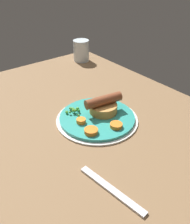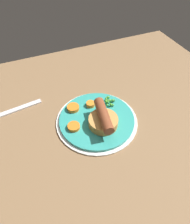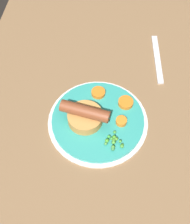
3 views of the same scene
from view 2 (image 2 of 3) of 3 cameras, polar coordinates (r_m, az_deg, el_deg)
dining_table at (r=65.96cm, az=-1.44°, el=-0.83°), size 110.00×80.00×3.00cm
dinner_plate at (r=61.79cm, az=0.51°, el=-2.27°), size 25.09×25.09×1.40cm
sausage_pudding at (r=57.79cm, az=2.41°, el=-2.15°), size 8.67×12.26×5.65cm
pea_pile at (r=65.21cm, az=3.91°, el=3.18°), size 5.44×4.65×1.67cm
carrot_slice_0 at (r=63.69cm, az=-6.28°, el=1.23°), size 4.36×4.36×1.23cm
carrot_slice_1 at (r=58.63cm, az=-6.09°, el=-4.17°), size 4.93×4.93×1.13cm
carrot_slice_2 at (r=64.42cm, az=-1.30°, el=2.28°), size 2.83×2.83×1.30cm
fork at (r=70.02cm, az=-22.05°, el=0.46°), size 18.06×3.86×0.60cm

